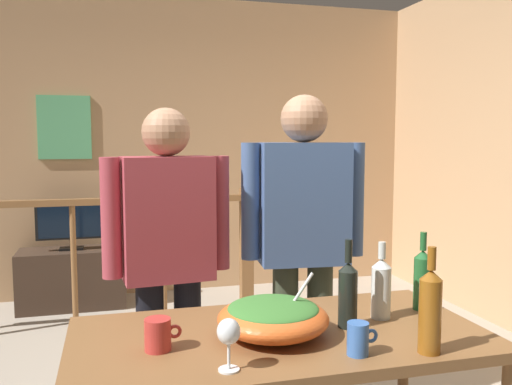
{
  "coord_description": "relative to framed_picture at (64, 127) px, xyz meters",
  "views": [
    {
      "loc": [
        -0.53,
        -2.41,
        1.47
      ],
      "look_at": [
        0.05,
        -0.24,
        1.25
      ],
      "focal_mm": 37.92,
      "sensor_mm": 36.0,
      "label": 1
    }
  ],
  "objects": [
    {
      "name": "salad_bowl",
      "position": [
        0.95,
        -3.36,
        -0.74
      ],
      "size": [
        0.4,
        0.4,
        0.23
      ],
      "color": "#DB5B23",
      "rests_on": "serving_table"
    },
    {
      "name": "flat_screen_tv",
      "position": [
        0.05,
        -0.32,
        -0.81
      ],
      "size": [
        0.57,
        0.12,
        0.43
      ],
      "color": "black",
      "rests_on": "tv_console"
    },
    {
      "name": "back_wall",
      "position": [
        0.93,
        0.06,
        -0.18
      ],
      "size": [
        4.89,
        0.1,
        2.79
      ],
      "primitive_type": "cube",
      "color": "tan",
      "rests_on": "ground_plane"
    },
    {
      "name": "mug_red",
      "position": [
        0.53,
        -3.39,
        -0.76
      ],
      "size": [
        0.13,
        0.09,
        0.11
      ],
      "color": "#B7332D",
      "rests_on": "serving_table"
    },
    {
      "name": "tv_console",
      "position": [
        0.05,
        -0.29,
        -1.32
      ],
      "size": [
        0.9,
        0.4,
        0.51
      ],
      "primitive_type": "cube",
      "color": "#38281E",
      "rests_on": "ground_plane"
    },
    {
      "name": "person_standing_left",
      "position": [
        0.64,
        -2.66,
        -0.62
      ],
      "size": [
        0.6,
        0.26,
        1.61
      ],
      "rotation": [
        0.0,
        0.0,
        3.24
      ],
      "color": "black",
      "rests_on": "ground_plane"
    },
    {
      "name": "wine_bottle_dark",
      "position": [
        1.25,
        -3.35,
        -0.68
      ],
      "size": [
        0.07,
        0.07,
        0.34
      ],
      "color": "black",
      "rests_on": "serving_table"
    },
    {
      "name": "wine_bottle_amber",
      "position": [
        1.4,
        -3.65,
        -0.66
      ],
      "size": [
        0.07,
        0.07,
        0.36
      ],
      "color": "brown",
      "rests_on": "serving_table"
    },
    {
      "name": "mug_blue",
      "position": [
        1.17,
        -3.6,
        -0.76
      ],
      "size": [
        0.11,
        0.07,
        0.11
      ],
      "color": "#3866B2",
      "rests_on": "serving_table"
    },
    {
      "name": "serving_table",
      "position": [
        0.98,
        -3.34,
        -0.88
      ],
      "size": [
        1.52,
        0.77,
        0.76
      ],
      "color": "brown",
      "rests_on": "ground_plane"
    },
    {
      "name": "framed_picture",
      "position": [
        0.0,
        0.0,
        0.0
      ],
      "size": [
        0.46,
        0.03,
        0.57
      ],
      "primitive_type": "cube",
      "color": "#52A871"
    },
    {
      "name": "wine_bottle_green",
      "position": [
        1.64,
        -3.23,
        -0.68
      ],
      "size": [
        0.07,
        0.07,
        0.33
      ],
      "color": "#1E5628",
      "rests_on": "serving_table"
    },
    {
      "name": "person_standing_right",
      "position": [
        1.32,
        -2.66,
        -0.56
      ],
      "size": [
        0.62,
        0.26,
        1.69
      ],
      "rotation": [
        0.0,
        0.0,
        3.04
      ],
      "color": "#2D3323",
      "rests_on": "ground_plane"
    },
    {
      "name": "stair_railing",
      "position": [
        0.59,
        -0.88,
        -0.91
      ],
      "size": [
        2.83,
        0.1,
        1.07
      ],
      "color": "brown",
      "rests_on": "ground_plane"
    },
    {
      "name": "wine_glass",
      "position": [
        0.73,
        -3.61,
        -0.7
      ],
      "size": [
        0.07,
        0.07,
        0.16
      ],
      "color": "silver",
      "rests_on": "serving_table"
    },
    {
      "name": "wine_bottle_clear",
      "position": [
        1.42,
        -3.29,
        -0.69
      ],
      "size": [
        0.08,
        0.08,
        0.31
      ],
      "color": "silver",
      "rests_on": "serving_table"
    }
  ]
}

